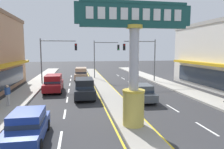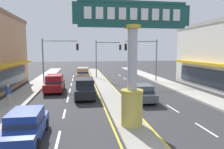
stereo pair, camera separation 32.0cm
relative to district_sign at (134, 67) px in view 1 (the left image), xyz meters
The scene contains 14 objects.
median_strip 12.73m from the district_sign, 90.00° to the left, with size 1.90×52.00×0.14m, color gray.
sidewalk_left 13.97m from the district_sign, 130.92° to the left, with size 2.58×60.00×0.18m, color #ADA89E.
sidewalk_right 13.97m from the district_sign, 49.08° to the left, with size 2.58×60.00×0.18m, color #ADA89E.
lane_markings 11.46m from the district_sign, 90.00° to the left, with size 8.64×52.00×0.01m.
district_sign is the anchor object (origin of this frame).
traffic_light_left_side 18.09m from the district_sign, 110.00° to the left, with size 4.86×0.46×6.20m.
traffic_light_right_side 17.72m from the district_sign, 69.57° to the left, with size 4.86×0.46×6.20m.
traffic_light_median_far 21.76m from the district_sign, 87.09° to the left, with size 4.20×0.46×6.20m.
suv_near_right_lane 13.56m from the district_sign, 116.37° to the left, with size 1.97×4.60×1.90m.
sedan_far_right_lane 6.63m from the district_sign, behind, with size 1.86×4.31×1.53m.
suv_near_left_lane 21.19m from the district_sign, 97.09° to the left, with size 2.15×4.69×1.90m.
suv_far_left_oncoming 9.08m from the district_sign, 107.44° to the left, with size 1.99×4.61×1.90m.
sedan_kerb_right 7.35m from the district_sign, 67.38° to the left, with size 2.00×4.38×1.53m.
pedestrian_far_side 10.90m from the district_sign, 146.64° to the left, with size 0.37×0.46×1.71m.
Camera 1 is at (-3.35, -5.75, 4.67)m, focal length 32.74 mm.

